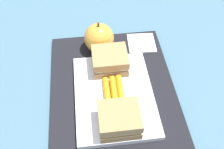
{
  "coord_description": "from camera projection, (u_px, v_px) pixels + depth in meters",
  "views": [
    {
      "loc": [
        -0.36,
        0.05,
        0.49
      ],
      "look_at": [
        0.01,
        0.0,
        0.04
      ],
      "focal_mm": 42.6,
      "sensor_mm": 36.0,
      "label": 1
    }
  ],
  "objects": [
    {
      "name": "food_tray",
      "position": [
        114.0,
        95.0,
        0.58
      ],
      "size": [
        0.23,
        0.17,
        0.01
      ],
      "primitive_type": "cube",
      "color": "white",
      "rests_on": "lunchbag_mat"
    },
    {
      "name": "carrot_sticks_bundle",
      "position": [
        114.0,
        91.0,
        0.57
      ],
      "size": [
        0.08,
        0.04,
        0.02
      ],
      "color": "orange",
      "rests_on": "food_tray"
    },
    {
      "name": "sandwich_half_left",
      "position": [
        119.0,
        119.0,
        0.51
      ],
      "size": [
        0.07,
        0.08,
        0.04
      ],
      "color": "#9E7A4C",
      "rests_on": "food_tray"
    },
    {
      "name": "lunchbag_mat",
      "position": [
        113.0,
        89.0,
        0.61
      ],
      "size": [
        0.36,
        0.28,
        0.01
      ],
      "primitive_type": "cube",
      "color": "black",
      "rests_on": "ground_plane"
    },
    {
      "name": "ground_plane",
      "position": [
        113.0,
        90.0,
        0.61
      ],
      "size": [
        2.4,
        2.4,
        0.0
      ],
      "primitive_type": "plane",
      "color": "#42667A"
    },
    {
      "name": "paper_napkin",
      "position": [
        141.0,
        43.0,
        0.7
      ],
      "size": [
        0.07,
        0.07,
        0.0
      ],
      "primitive_type": "cube",
      "rotation": [
        0.0,
        0.0,
        -0.05
      ],
      "color": "white",
      "rests_on": "lunchbag_mat"
    },
    {
      "name": "sandwich_half_right",
      "position": [
        110.0,
        61.0,
        0.61
      ],
      "size": [
        0.07,
        0.08,
        0.04
      ],
      "color": "#9E7A4C",
      "rests_on": "food_tray"
    },
    {
      "name": "apple",
      "position": [
        99.0,
        38.0,
        0.66
      ],
      "size": [
        0.07,
        0.07,
        0.09
      ],
      "color": "gold",
      "rests_on": "lunchbag_mat"
    }
  ]
}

